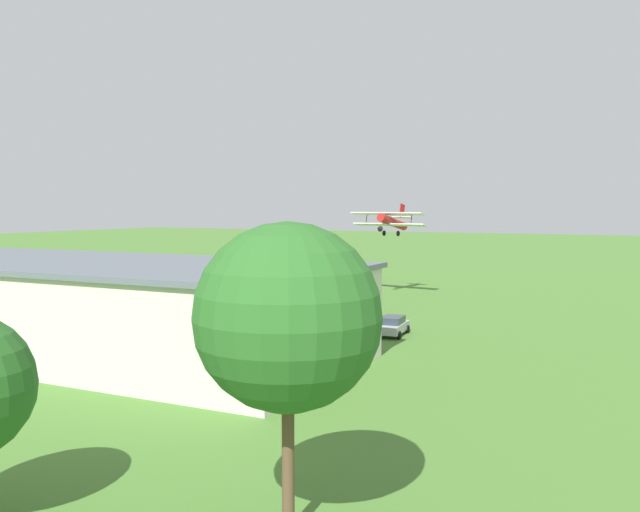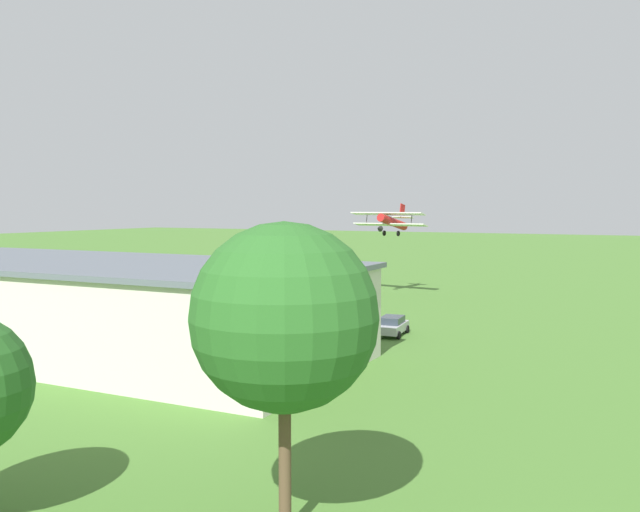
% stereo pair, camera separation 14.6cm
% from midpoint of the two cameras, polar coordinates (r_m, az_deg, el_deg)
% --- Properties ---
extents(ground_plane, '(400.00, 400.00, 0.00)m').
position_cam_midpoint_polar(ground_plane, '(83.74, 2.03, -3.05)').
color(ground_plane, '#47752D').
extents(hangar, '(39.11, 16.74, 6.59)m').
position_cam_midpoint_polar(hangar, '(51.81, -18.60, -4.00)').
color(hangar, beige).
rests_on(hangar, ground_plane).
extents(biplane, '(9.57, 6.94, 3.90)m').
position_cam_midpoint_polar(biplane, '(81.67, 5.91, 2.91)').
color(biplane, '#B21E1E').
extents(car_silver, '(2.40, 4.37, 1.55)m').
position_cam_midpoint_polar(car_silver, '(56.03, 6.00, -5.79)').
color(car_silver, '#B7B7BC').
rests_on(car_silver, ground_plane).
extents(car_green, '(2.43, 4.63, 1.55)m').
position_cam_midpoint_polar(car_green, '(75.16, -19.83, -3.48)').
color(car_green, '#1E6B38').
rests_on(car_green, ground_plane).
extents(car_orange, '(2.17, 4.59, 1.52)m').
position_cam_midpoint_polar(car_orange, '(78.98, -23.85, -3.24)').
color(car_orange, orange).
rests_on(car_orange, ground_plane).
extents(person_at_fence_line, '(0.52, 0.52, 1.63)m').
position_cam_midpoint_polar(person_at_fence_line, '(79.10, -17.81, -3.07)').
color(person_at_fence_line, '#B23333').
rests_on(person_at_fence_line, ground_plane).
extents(person_near_hangar_door, '(0.54, 0.54, 1.62)m').
position_cam_midpoint_polar(person_near_hangar_door, '(63.90, -1.16, -4.55)').
color(person_near_hangar_door, '#33723F').
rests_on(person_near_hangar_door, ground_plane).
extents(tree_by_windsock, '(5.95, 5.95, 9.98)m').
position_cam_midpoint_polar(tree_by_windsock, '(21.33, -2.91, -5.13)').
color(tree_by_windsock, brown).
rests_on(tree_by_windsock, ground_plane).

